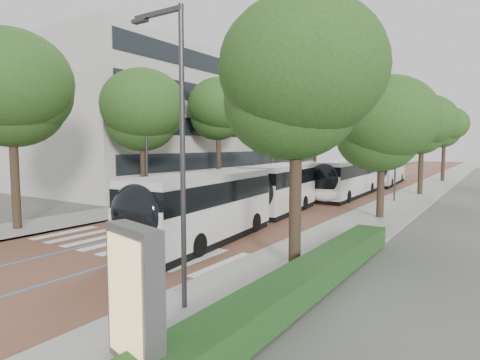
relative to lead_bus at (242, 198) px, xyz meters
The scene contains 20 objects.
ground 7.70m from the lead_bus, 105.32° to the right, with size 160.00×160.00×0.00m, color #51544C.
road 32.85m from the lead_bus, 93.47° to the left, with size 11.00×140.00×0.02m, color brown.
sidewalk_left 34.13m from the lead_bus, 106.16° to the left, with size 4.00×140.00×0.12m, color gray.
sidewalk_right 33.24m from the lead_bus, 80.44° to the left, with size 4.00×140.00×0.12m, color gray.
kerb_left 33.65m from the lead_bus, 103.05° to the left, with size 0.20×140.00×0.14m, color gray.
kerb_right 32.98m from the lead_bus, 83.71° to the left, with size 0.20×140.00×0.14m, color gray.
zebra_crossing 6.70m from the lead_bus, 105.95° to the right, with size 10.55×3.60×0.01m.
lane_line_left 32.98m from the lead_bus, 96.25° to the left, with size 0.12×126.00×0.01m, color #277DC5.
lane_line_right 32.79m from the lead_bus, 90.68° to the left, with size 0.12×126.00×0.01m, color #277DC5.
office_building 30.33m from the lead_bus, 135.97° to the left, with size 18.11×40.00×14.00m.
hedge 10.22m from the lead_bus, 45.57° to the right, with size 1.20×14.00×0.80m, color #153D17.
streetlight_near 11.70m from the lead_bus, 65.70° to the right, with size 1.82×0.20×8.00m.
streetlight_far 15.78m from the lead_bus, 72.56° to the left, with size 1.82×0.20×8.00m.
lamp_post_left 8.50m from the lead_bus, behind, with size 0.14×0.14×8.00m, color #323235.
trees_left 20.82m from the lead_bus, 118.20° to the left, with size 6.27×61.24×10.28m.
trees_right 13.82m from the lead_bus, 64.10° to the left, with size 5.94×47.33×9.00m.
lead_bus is the anchor object (origin of this frame).
bus_queued_0 15.56m from the lead_bus, 87.81° to the left, with size 2.89×12.47×3.20m.
bus_queued_1 29.20m from the lead_bus, 88.71° to the left, with size 3.32×12.53×3.20m.
ad_panel 14.97m from the lead_bus, 64.28° to the right, with size 1.49×0.73×2.98m.
Camera 1 is at (13.87, -11.00, 4.52)m, focal length 30.00 mm.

